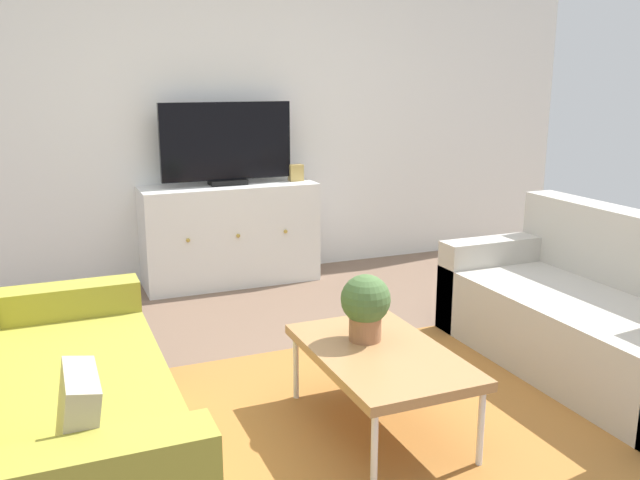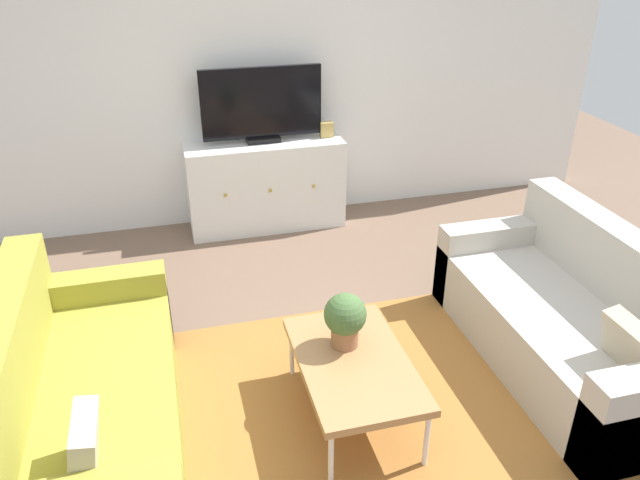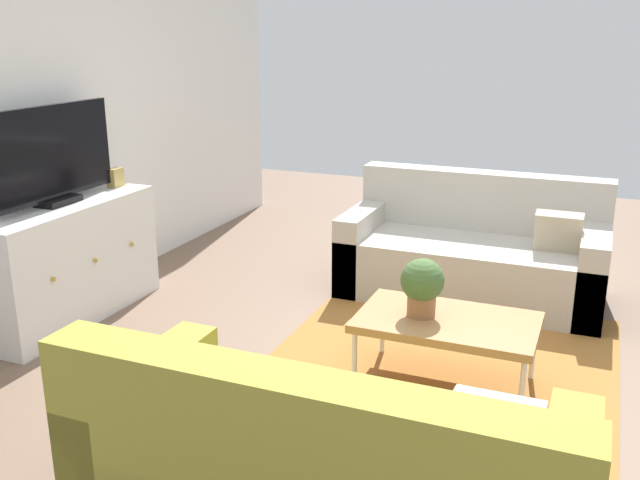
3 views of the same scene
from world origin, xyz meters
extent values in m
plane|color=brown|center=(0.00, 0.00, 0.00)|extent=(10.00, 10.00, 0.00)
cube|color=white|center=(0.00, 2.55, 1.35)|extent=(6.40, 0.12, 2.70)
cube|color=#9E662D|center=(0.00, -0.15, 0.01)|extent=(2.50, 1.90, 0.01)
cube|color=olive|center=(-1.35, 0.70, 0.29)|extent=(0.85, 0.18, 0.58)
cube|color=#B2A58C|center=(-1.30, -0.66, 0.54)|extent=(0.15, 0.30, 0.31)
cube|color=#B2ADA3|center=(1.35, -0.10, 0.21)|extent=(0.85, 1.78, 0.42)
cube|color=#B2ADA3|center=(1.68, -0.10, 0.42)|extent=(0.20, 1.78, 0.85)
cube|color=#B2ADA3|center=(1.35, 0.70, 0.29)|extent=(0.85, 0.18, 0.58)
cube|color=#B2ADA3|center=(1.35, -0.90, 0.29)|extent=(0.85, 0.18, 0.58)
cube|color=#B2A58C|center=(1.30, -0.66, 0.54)|extent=(0.17, 0.30, 0.31)
cube|color=#A37547|center=(-0.01, -0.22, 0.37)|extent=(0.57, 0.93, 0.04)
cylinder|color=silver|center=(-0.25, -0.65, 0.17)|extent=(0.03, 0.03, 0.35)
cylinder|color=silver|center=(0.23, -0.65, 0.17)|extent=(0.03, 0.03, 0.35)
cylinder|color=silver|center=(-0.25, 0.20, 0.17)|extent=(0.03, 0.03, 0.35)
cylinder|color=silver|center=(0.23, 0.20, 0.17)|extent=(0.03, 0.03, 0.35)
cylinder|color=#936042|center=(-0.02, -0.08, 0.45)|extent=(0.15, 0.15, 0.11)
sphere|color=#426033|center=(-0.02, -0.08, 0.59)|extent=(0.23, 0.23, 0.23)
cube|color=white|center=(-0.02, 2.27, 0.39)|extent=(1.34, 0.44, 0.77)
sphere|color=#B79338|center=(-0.39, 2.04, 0.42)|extent=(0.03, 0.03, 0.03)
sphere|color=#B79338|center=(-0.02, 2.04, 0.42)|extent=(0.03, 0.03, 0.03)
sphere|color=#B79338|center=(0.36, 2.04, 0.42)|extent=(0.03, 0.03, 0.03)
cube|color=black|center=(-0.02, 2.29, 0.79)|extent=(0.28, 0.16, 0.04)
cube|color=black|center=(-0.02, 2.29, 1.10)|extent=(1.00, 0.04, 0.58)
cube|color=tan|center=(0.53, 2.27, 0.84)|extent=(0.11, 0.07, 0.13)
camera|label=1|loc=(-1.34, -2.71, 1.57)|focal=37.98mm
camera|label=2|loc=(-0.85, -2.66, 2.45)|focal=34.61mm
camera|label=3|loc=(-3.40, -0.90, 1.85)|focal=39.52mm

